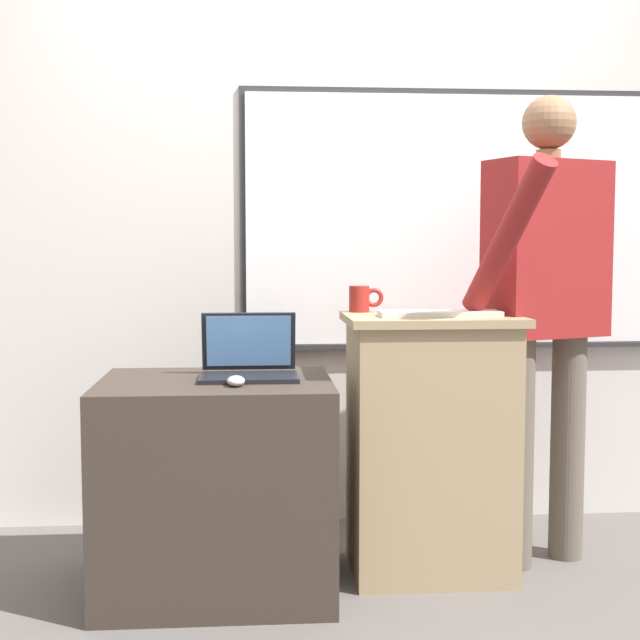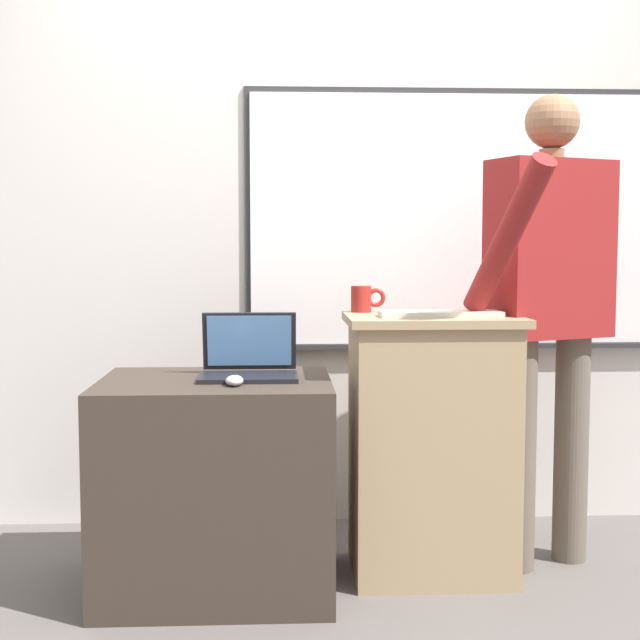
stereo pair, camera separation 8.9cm
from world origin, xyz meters
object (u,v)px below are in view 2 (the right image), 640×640
at_px(lectern_podium, 431,444).
at_px(laptop, 249,360).
at_px(computer_mouse_by_laptop, 234,380).
at_px(person_presenter, 549,295).
at_px(side_desk, 216,484).
at_px(wireless_keyboard, 440,314).
at_px(coffee_mug, 363,299).

relative_size(lectern_podium, laptop, 2.78).
height_order(lectern_podium, computer_mouse_by_laptop, lectern_podium).
bearing_deg(person_presenter, laptop, 164.40).
bearing_deg(side_desk, wireless_keyboard, 3.71).
bearing_deg(computer_mouse_by_laptop, wireless_keyboard, 14.81).
bearing_deg(side_desk, person_presenter, 7.76).
bearing_deg(side_desk, laptop, 25.94).
bearing_deg(computer_mouse_by_laptop, person_presenter, 14.91).
xyz_separation_m(lectern_podium, person_presenter, (0.44, 0.06, 0.55)).
bearing_deg(coffee_mug, laptop, -152.28).
bearing_deg(wireless_keyboard, side_desk, -176.29).
distance_m(lectern_podium, side_desk, 0.79).
distance_m(side_desk, person_presenter, 1.40).
xyz_separation_m(person_presenter, laptop, (-1.11, -0.11, -0.22)).
xyz_separation_m(side_desk, laptop, (0.12, 0.06, 0.43)).
height_order(lectern_podium, coffee_mug, coffee_mug).
bearing_deg(computer_mouse_by_laptop, lectern_podium, 19.58).
bearing_deg(wireless_keyboard, person_presenter, 15.06).
bearing_deg(wireless_keyboard, computer_mouse_by_laptop, -165.19).
xyz_separation_m(side_desk, coffee_mug, (0.54, 0.28, 0.63)).
relative_size(side_desk, person_presenter, 0.46).
relative_size(laptop, coffee_mug, 2.60).
relative_size(lectern_podium, coffee_mug, 7.24).
xyz_separation_m(wireless_keyboard, computer_mouse_by_laptop, (-0.72, -0.19, -0.20)).
xyz_separation_m(lectern_podium, laptop, (-0.66, -0.05, 0.32)).
height_order(side_desk, coffee_mug, coffee_mug).
xyz_separation_m(wireless_keyboard, coffee_mug, (-0.25, 0.23, 0.04)).
xyz_separation_m(person_presenter, coffee_mug, (-0.68, 0.11, -0.02)).
distance_m(lectern_podium, laptop, 0.74).
distance_m(wireless_keyboard, computer_mouse_by_laptop, 0.77).
bearing_deg(lectern_podium, wireless_keyboard, -73.36).
xyz_separation_m(lectern_podium, wireless_keyboard, (0.02, -0.06, 0.48)).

